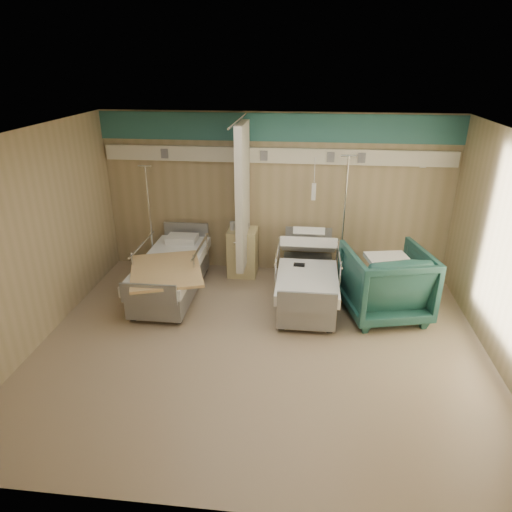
% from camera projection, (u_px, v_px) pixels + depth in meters
% --- Properties ---
extents(ground, '(6.00, 5.00, 0.00)m').
position_uv_depth(ground, '(261.00, 345.00, 6.20)').
color(ground, tan).
rests_on(ground, ground).
extents(room_walls, '(6.04, 5.04, 2.82)m').
position_uv_depth(room_walls, '(261.00, 208.00, 5.70)').
color(room_walls, tan).
rests_on(room_walls, ground).
extents(bed_right, '(1.00, 2.16, 0.63)m').
position_uv_depth(bed_right, '(307.00, 284.00, 7.20)').
color(bed_right, white).
rests_on(bed_right, ground).
extents(bed_left, '(1.00, 2.16, 0.63)m').
position_uv_depth(bed_left, '(171.00, 277.00, 7.43)').
color(bed_left, white).
rests_on(bed_left, ground).
extents(bedside_cabinet, '(0.50, 0.48, 0.85)m').
position_uv_depth(bedside_cabinet, '(243.00, 252.00, 8.10)').
color(bedside_cabinet, '#D7C486').
rests_on(bedside_cabinet, ground).
extents(visitor_armchair, '(1.38, 1.41, 1.07)m').
position_uv_depth(visitor_armchair, '(385.00, 282.00, 6.76)').
color(visitor_armchair, '#1F4E48').
rests_on(visitor_armchair, ground).
extents(waffle_blanket, '(0.68, 0.63, 0.07)m').
position_uv_depth(waffle_blanket, '(390.00, 248.00, 6.49)').
color(waffle_blanket, white).
rests_on(waffle_blanket, visitor_armchair).
extents(iv_stand_right, '(0.39, 0.39, 2.17)m').
position_uv_depth(iv_stand_right, '(341.00, 254.00, 7.96)').
color(iv_stand_right, silver).
rests_on(iv_stand_right, ground).
extents(iv_stand_left, '(0.35, 0.35, 1.95)m').
position_uv_depth(iv_stand_left, '(153.00, 251.00, 8.19)').
color(iv_stand_left, silver).
rests_on(iv_stand_left, ground).
extents(call_remote, '(0.17, 0.08, 0.04)m').
position_uv_depth(call_remote, '(299.00, 265.00, 7.06)').
color(call_remote, black).
rests_on(call_remote, bed_right).
extents(tan_blanket, '(1.38, 1.55, 0.04)m').
position_uv_depth(tan_blanket, '(166.00, 270.00, 6.86)').
color(tan_blanket, '#D6B56E').
rests_on(tan_blanket, bed_left).
extents(toiletry_bag, '(0.22, 0.17, 0.11)m').
position_uv_depth(toiletry_bag, '(243.00, 227.00, 7.92)').
color(toiletry_bag, black).
rests_on(toiletry_bag, bedside_cabinet).
extents(white_cup, '(0.10, 0.10, 0.14)m').
position_uv_depth(white_cup, '(233.00, 226.00, 7.90)').
color(white_cup, white).
rests_on(white_cup, bedside_cabinet).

